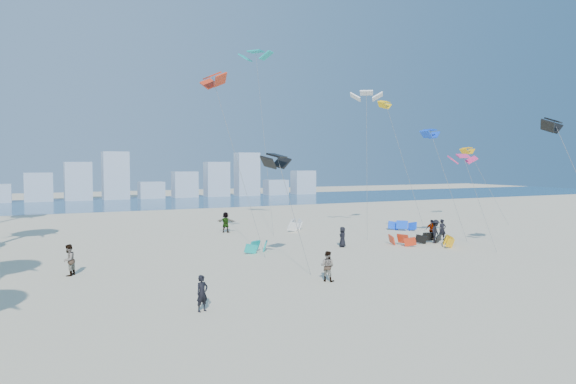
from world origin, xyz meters
name	(u,v)px	position (x,y,z in m)	size (l,w,h in m)	color
ground	(393,322)	(0.00, 0.00, 0.00)	(220.00, 220.00, 0.00)	beige
ocean	(117,203)	(0.00, 72.00, 0.01)	(220.00, 220.00, 0.00)	navy
kitesurfer_near	(202,293)	(-6.56, 4.99, 0.81)	(0.59, 0.39, 1.61)	black
kitesurfer_mid	(327,266)	(1.48, 7.92, 0.84)	(0.82, 0.64, 1.68)	gray
kitesurfers_far	(311,232)	(7.42, 20.82, 0.92)	(30.21, 15.95, 1.92)	black
grounded_kites	(361,233)	(12.59, 21.43, 0.43)	(20.15, 17.05, 1.01)	#0DA49F
flying_kites	(356,105)	(11.36, 20.36, 11.24)	(34.37, 31.19, 17.55)	black
distant_skyline	(100,182)	(-1.19, 82.00, 3.09)	(85.00, 3.00, 8.40)	#9EADBF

